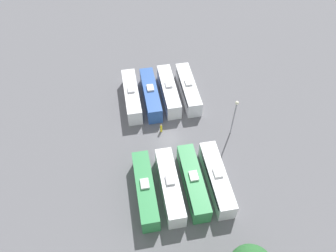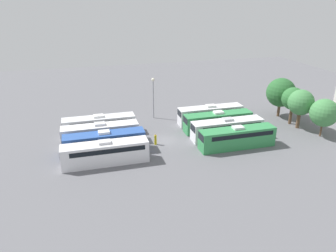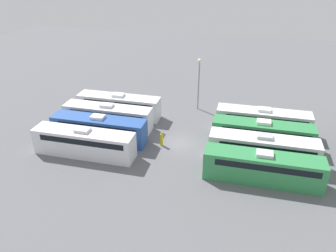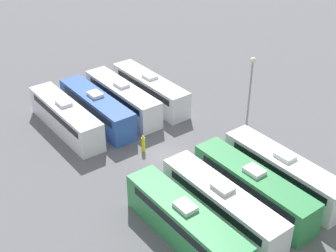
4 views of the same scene
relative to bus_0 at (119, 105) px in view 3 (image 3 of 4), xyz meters
name	(u,v)px [view 3 (image 3 of 4)]	position (x,y,z in m)	size (l,w,h in m)	color
ground_plane	(179,143)	(5.35, 9.75, -1.66)	(123.29, 123.29, 0.00)	slate
bus_0	(119,105)	(0.00, 0.00, 0.00)	(2.55, 11.67, 3.38)	silver
bus_1	(108,116)	(3.63, -0.12, 0.00)	(2.55, 11.67, 3.38)	white
bus_2	(99,128)	(7.05, 0.19, 0.00)	(2.55, 11.67, 3.38)	#2D56A8
bus_3	(84,142)	(10.51, -0.05, 0.00)	(2.55, 11.67, 3.38)	silver
bus_4	(263,121)	(0.08, 19.58, 0.00)	(2.55, 11.67, 3.38)	silver
bus_5	(262,134)	(3.62, 19.48, 0.00)	(2.55, 11.67, 3.38)	#338C4C
bus_6	(263,149)	(7.09, 19.54, 0.00)	(2.55, 11.67, 3.38)	white
bus_7	(263,167)	(10.68, 19.49, 0.00)	(2.55, 11.67, 3.38)	#338C4C
worker_person	(162,139)	(6.42, 7.88, -0.83)	(0.36, 0.36, 1.79)	gold
light_pole	(199,75)	(-5.13, 10.33, 3.53)	(0.60, 0.60, 7.62)	gray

